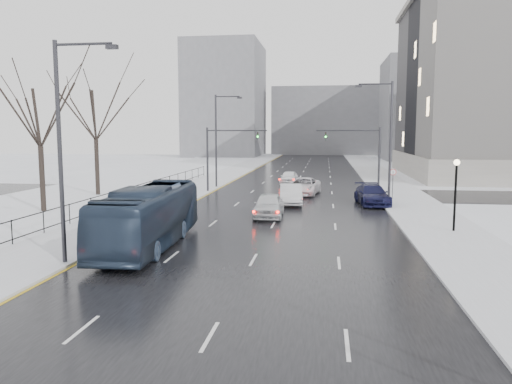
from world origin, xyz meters
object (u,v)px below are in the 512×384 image
at_px(mast_signal_right, 368,152).
at_px(sedan_center_near, 269,205).
at_px(bus, 149,216).
at_px(streetlight_l_near, 64,142).
at_px(no_uturn_sign, 393,175).
at_px(streetlight_r_mid, 388,137).
at_px(sedan_right_cross, 303,186).
at_px(sedan_right_far, 372,195).
at_px(streetlight_l_far, 218,136).
at_px(sedan_center_far, 289,177).
at_px(tree_park_d, 44,212).
at_px(tree_park_e, 98,196).
at_px(sedan_right_near, 291,194).
at_px(mast_signal_left, 218,152).
at_px(lamppost_r_mid, 456,185).

distance_m(mast_signal_right, sedan_center_near, 16.43).
bearing_deg(bus, streetlight_l_near, -122.91).
bearing_deg(no_uturn_sign, streetlight_r_mid, -104.48).
relative_size(sedan_right_cross, sedan_right_far, 1.04).
bearing_deg(streetlight_r_mid, streetlight_l_far, 143.70).
bearing_deg(streetlight_l_far, sedan_center_near, -67.30).
bearing_deg(sedan_center_far, no_uturn_sign, -48.54).
bearing_deg(streetlight_r_mid, sedan_center_far, 118.22).
height_order(sedan_right_far, sedan_center_far, sedan_right_far).
relative_size(tree_park_d, sedan_right_far, 2.19).
height_order(tree_park_e, sedan_center_far, tree_park_e).
xyz_separation_m(streetlight_r_mid, sedan_center_far, (-9.00, 16.78, -4.80)).
relative_size(streetlight_r_mid, sedan_right_far, 1.75).
xyz_separation_m(streetlight_l_far, sedan_right_far, (15.37, -10.74, -4.75)).
height_order(streetlight_r_mid, sedan_right_near, streetlight_r_mid).
bearing_deg(streetlight_l_far, sedan_right_far, -34.95).
bearing_deg(mast_signal_left, lamppost_r_mid, -44.48).
bearing_deg(sedan_center_far, bus, -95.33).
relative_size(lamppost_r_mid, sedan_center_near, 0.86).
bearing_deg(sedan_right_near, bus, -115.99).
bearing_deg(streetlight_l_near, sedan_center_near, 61.68).
bearing_deg(streetlight_l_far, mast_signal_right, -14.48).
relative_size(tree_park_d, no_uturn_sign, 4.63).
distance_m(tree_park_e, mast_signal_right, 26.16).
relative_size(tree_park_e, streetlight_l_near, 1.35).
xyz_separation_m(streetlight_r_mid, mast_signal_left, (-15.49, 8.00, -1.51)).
relative_size(tree_park_d, streetlight_l_far, 1.25).
bearing_deg(bus, tree_park_e, 119.20).
height_order(lamppost_r_mid, sedan_center_near, lamppost_r_mid).
distance_m(tree_park_e, streetlight_l_far, 14.01).
distance_m(mast_signal_left, sedan_right_near, 11.35).
xyz_separation_m(mast_signal_left, sedan_center_near, (6.70, -14.01, -3.22)).
bearing_deg(bus, sedan_right_far, 50.32).
bearing_deg(sedan_right_near, mast_signal_right, 42.96).
distance_m(lamppost_r_mid, no_uturn_sign, 14.13).
bearing_deg(tree_park_e, mast_signal_left, 20.19).
distance_m(tree_park_d, sedan_right_near, 19.42).
bearing_deg(sedan_right_cross, sedan_center_near, -90.59).
relative_size(mast_signal_left, sedan_center_near, 1.31).
height_order(no_uturn_sign, sedan_right_near, no_uturn_sign).
distance_m(tree_park_e, streetlight_r_mid, 27.25).
height_order(streetlight_l_near, sedan_right_far, streetlight_l_near).
bearing_deg(streetlight_l_far, bus, -85.18).
relative_size(tree_park_d, tree_park_e, 0.93).
height_order(streetlight_l_near, sedan_center_near, streetlight_l_near).
bearing_deg(sedan_right_cross, streetlight_l_far, 159.65).
xyz_separation_m(tree_park_e, streetlight_r_mid, (26.37, -4.00, 5.62)).
height_order(streetlight_l_near, no_uturn_sign, streetlight_l_near).
distance_m(no_uturn_sign, bus, 24.99).
bearing_deg(streetlight_l_far, sedan_right_cross, -27.96).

